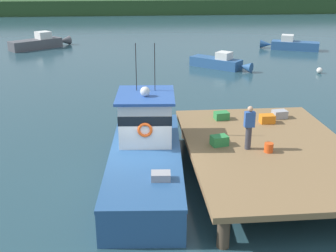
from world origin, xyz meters
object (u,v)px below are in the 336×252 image
crate_stack_mid_dock (280,114)px  bait_bucket (269,148)px  moored_boat_near_channel (40,43)px  mooring_buoy_outer (125,95)px  moored_boat_off_the_point (291,45)px  crate_single_by_cleat (267,119)px  moored_boat_outer_mooring (220,62)px  deckhand_by_the_boat (249,127)px  main_fishing_boat (146,150)px  mooring_buoy_channel_marker (320,70)px  crate_stack_near_edge (219,141)px  crate_single_far (222,116)px

crate_stack_mid_dock → bait_bucket: (-1.64, -3.56, 0.00)m
moored_boat_near_channel → mooring_buoy_outer: 19.68m
moored_boat_off_the_point → crate_single_by_cleat: bearing=-112.9°
crate_single_by_cleat → moored_boat_outer_mooring: 15.90m
deckhand_by_the_boat → moored_boat_off_the_point: (11.30, 25.73, -1.58)m
mooring_buoy_outer → main_fishing_boat: bearing=-85.1°
bait_bucket → mooring_buoy_outer: bait_bucket is taller
main_fishing_boat → mooring_buoy_channel_marker: size_ratio=22.82×
mooring_buoy_outer → bait_bucket: bearing=-64.9°
crate_stack_near_edge → mooring_buoy_channel_marker: bearing=55.1°
moored_boat_off_the_point → mooring_buoy_outer: 21.76m
moored_boat_near_channel → mooring_buoy_channel_marker: bearing=-29.0°
moored_boat_outer_mooring → mooring_buoy_channel_marker: size_ratio=10.46×
crate_stack_near_edge → moored_boat_off_the_point: size_ratio=0.11×
main_fishing_boat → crate_stack_mid_dock: (5.99, 2.56, 0.36)m
crate_single_far → crate_stack_near_edge: (-0.68, -2.83, 0.02)m
main_fishing_boat → crate_stack_near_edge: (2.72, -0.23, 0.38)m
mooring_buoy_outer → mooring_buoy_channel_marker: mooring_buoy_channel_marker is taller
deckhand_by_the_boat → moored_boat_near_channel: 31.46m
moored_boat_off_the_point → mooring_buoy_channel_marker: 9.80m
crate_single_far → moored_boat_near_channel: size_ratio=0.11×
deckhand_by_the_boat → mooring_buoy_outer: size_ratio=4.18×
bait_bucket → crate_single_far: bearing=104.8°
deckhand_by_the_boat → mooring_buoy_channel_marker: deckhand_by_the_boat is taller
moored_boat_near_channel → mooring_buoy_channel_marker: (22.80, -12.63, -0.32)m
moored_boat_outer_mooring → moored_boat_off_the_point: moored_boat_off_the_point is taller
crate_stack_mid_dock → moored_boat_outer_mooring: bearing=88.0°
crate_single_by_cleat → deckhand_by_the_boat: deckhand_by_the_boat is taller
bait_bucket → mooring_buoy_channel_marker: bait_bucket is taller
crate_stack_mid_dock → mooring_buoy_channel_marker: crate_stack_mid_dock is taller
moored_boat_outer_mooring → mooring_buoy_outer: moored_boat_outer_mooring is taller
mooring_buoy_channel_marker → moored_boat_off_the_point: bearing=81.9°
crate_single_far → mooring_buoy_outer: crate_single_far is taller
deckhand_by_the_boat → crate_stack_near_edge: bearing=156.1°
crate_single_far → moored_boat_off_the_point: size_ratio=0.11×
main_fishing_boat → crate_stack_near_edge: 2.76m
crate_single_by_cleat → mooring_buoy_outer: bearing=126.7°
mooring_buoy_channel_marker → crate_stack_mid_dock: bearing=-120.7°
deckhand_by_the_boat → mooring_buoy_outer: bearing=112.8°
crate_single_far → mooring_buoy_outer: 8.78m
mooring_buoy_outer → mooring_buoy_channel_marker: (14.47, 5.20, 0.02)m
moored_boat_off_the_point → mooring_buoy_channel_marker: moored_boat_off_the_point is taller
crate_stack_near_edge → moored_boat_off_the_point: 28.13m
crate_stack_mid_dock → moored_boat_outer_mooring: crate_stack_mid_dock is taller
crate_stack_mid_dock → moored_boat_near_channel: 29.65m
main_fishing_boat → moored_boat_off_the_point: bearing=59.1°
deckhand_by_the_boat → crate_single_by_cleat: bearing=59.4°
crate_single_by_cleat → mooring_buoy_outer: (-6.11, 8.20, -1.18)m
main_fishing_boat → bait_bucket: size_ratio=29.13×
moored_boat_off_the_point → crate_stack_mid_dock: bearing=-111.8°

